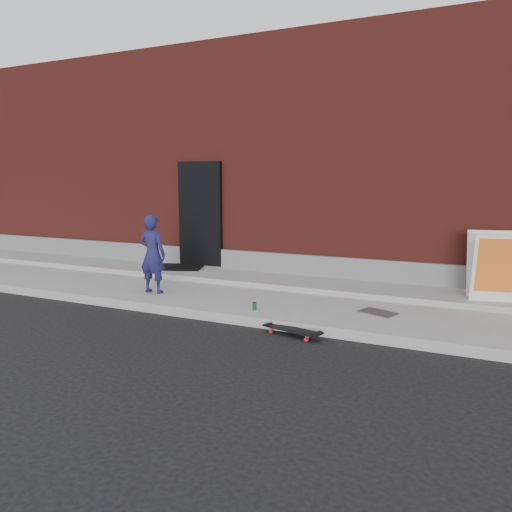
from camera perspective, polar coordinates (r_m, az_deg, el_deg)
The scene contains 10 objects.
ground at distance 7.39m, azimuth -1.07°, elevation -8.05°, with size 80.00×80.00×0.00m, color black.
sidewalk at distance 8.69m, azimuth 3.37°, elevation -5.00°, with size 20.00×3.00×0.15m, color gray.
apron at distance 9.48m, azimuth 5.43°, elevation -3.09°, with size 20.00×1.20×0.10m, color gray.
building at distance 13.70m, azimuth 12.29°, elevation 10.02°, with size 20.00×8.10×5.00m.
child at distance 8.94m, azimuth -11.76°, elevation 0.21°, with size 0.50×0.33×1.38m, color #1A1948.
skateboard at distance 6.97m, azimuth 4.16°, elevation -8.44°, with size 0.88×0.41×0.10m.
pizza_sign at distance 8.64m, azimuth 25.38°, elevation -1.01°, with size 0.80×0.89×1.10m.
soda_can at distance 7.70m, azimuth -0.17°, elevation -5.74°, with size 0.06×0.06×0.12m, color #187A31.
doormat at distance 10.92m, azimuth -8.71°, elevation -1.26°, with size 0.97×0.79×0.03m, color black.
utility_plate at distance 7.76m, azimuth 13.74°, elevation -6.29°, with size 0.53×0.34×0.02m, color #56565B.
Camera 1 is at (3.17, -6.33, 2.12)m, focal length 35.00 mm.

